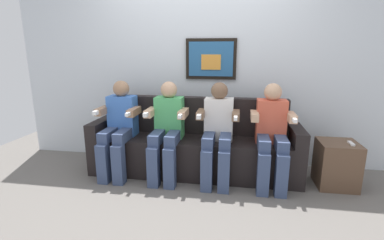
{
  "coord_description": "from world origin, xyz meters",
  "views": [
    {
      "loc": [
        0.49,
        -2.85,
        1.45
      ],
      "look_at": [
        0.0,
        0.15,
        0.7
      ],
      "focal_mm": 26.27,
      "sensor_mm": 36.0,
      "label": 1
    }
  ],
  "objects": [
    {
      "name": "person_rightmost",
      "position": [
        0.87,
        0.16,
        0.61
      ],
      "size": [
        0.46,
        0.56,
        1.11
      ],
      "color": "#D8593F",
      "rests_on": "ground_plane"
    },
    {
      "name": "person_left_center",
      "position": [
        -0.29,
        0.16,
        0.61
      ],
      "size": [
        0.46,
        0.56,
        1.11
      ],
      "color": "#4CB266",
      "rests_on": "ground_plane"
    },
    {
      "name": "ground_plane",
      "position": [
        0.0,
        0.0,
        0.0
      ],
      "size": [
        6.32,
        6.32,
        0.0
      ],
      "primitive_type": "plane",
      "color": "#66605B"
    },
    {
      "name": "person_leftmost",
      "position": [
        -0.87,
        0.16,
        0.61
      ],
      "size": [
        0.46,
        0.56,
        1.11
      ],
      "color": "#3F72CC",
      "rests_on": "ground_plane"
    },
    {
      "name": "person_right_center",
      "position": [
        0.29,
        0.16,
        0.61
      ],
      "size": [
        0.46,
        0.56,
        1.11
      ],
      "color": "white",
      "rests_on": "ground_plane"
    },
    {
      "name": "spare_remote_on_table",
      "position": [
        1.68,
        0.17,
        0.51
      ],
      "size": [
        0.04,
        0.13,
        0.02
      ],
      "primitive_type": "cube",
      "color": "white",
      "rests_on": "side_table_right"
    },
    {
      "name": "couch",
      "position": [
        0.0,
        0.33,
        0.31
      ],
      "size": [
        2.46,
        0.58,
        0.9
      ],
      "color": "black",
      "rests_on": "ground_plane"
    },
    {
      "name": "side_table_right",
      "position": [
        1.58,
        0.22,
        0.25
      ],
      "size": [
        0.4,
        0.4,
        0.5
      ],
      "color": "brown",
      "rests_on": "ground_plane"
    },
    {
      "name": "back_wall_assembly",
      "position": [
        0.0,
        0.76,
        1.3
      ],
      "size": [
        4.86,
        0.1,
        2.6
      ],
      "color": "silver",
      "rests_on": "ground_plane"
    }
  ]
}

